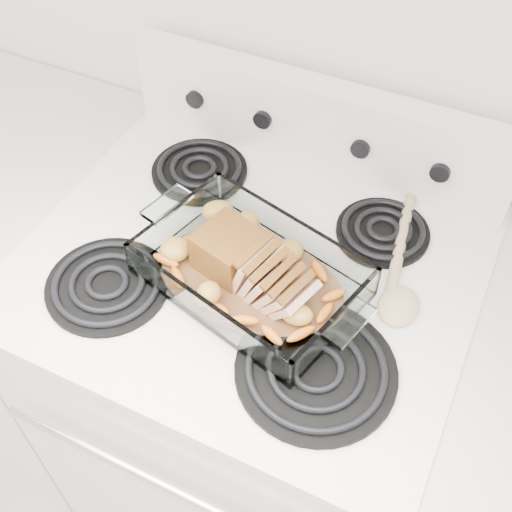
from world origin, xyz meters
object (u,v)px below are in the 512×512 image
at_px(counter_left, 23,291).
at_px(pork_roast, 244,263).
at_px(baking_dish, 251,276).
at_px(electric_range, 252,386).

bearing_deg(counter_left, pork_roast, -4.43).
xyz_separation_m(counter_left, baking_dish, (0.69, -0.05, 0.50)).
height_order(electric_range, baking_dish, electric_range).
relative_size(counter_left, baking_dish, 2.64).
distance_m(counter_left, pork_roast, 0.86).
height_order(electric_range, counter_left, electric_range).
bearing_deg(pork_roast, counter_left, 178.27).
relative_size(electric_range, counter_left, 1.20).
bearing_deg(electric_range, counter_left, -179.90).
relative_size(baking_dish, pork_roast, 1.65).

